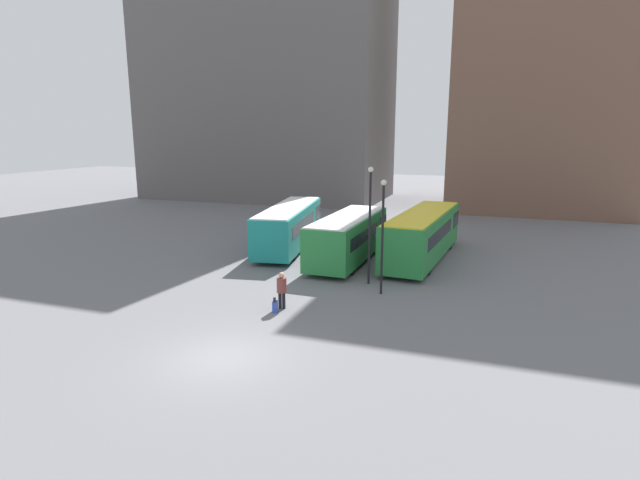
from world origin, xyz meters
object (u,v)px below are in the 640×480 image
bus_0 (290,225)px  bus_2 (423,233)px  lamp_post_0 (370,217)px  lamp_post_1 (383,228)px  traveler (282,287)px  suitcase (275,307)px  bus_1 (349,236)px

bus_0 → bus_2: (9.09, -0.12, 0.05)m
lamp_post_0 → lamp_post_1: bearing=-55.2°
traveler → suitcase: traveler is taller
bus_2 → lamp_post_0: 6.86m
lamp_post_0 → bus_1: bearing=118.7°
lamp_post_1 → suitcase: bearing=-133.3°
lamp_post_1 → lamp_post_0: bearing=124.8°
lamp_post_0 → lamp_post_1: lamp_post_0 is taller
bus_2 → lamp_post_0: bearing=167.8°
bus_2 → lamp_post_1: 7.96m
traveler → lamp_post_0: 6.26m
bus_2 → lamp_post_1: (-0.89, -7.73, 1.69)m
bus_0 → lamp_post_1: (8.20, -7.85, 1.74)m
traveler → lamp_post_0: bearing=-45.5°
bus_1 → bus_2: size_ratio=0.82×
bus_1 → suitcase: (-0.50, -9.82, -1.29)m
lamp_post_1 → bus_2: bearing=83.5°
bus_0 → suitcase: bearing=-169.5°
lamp_post_0 → lamp_post_1: (0.99, -1.43, -0.26)m
bus_0 → suitcase: (4.35, -11.93, -1.32)m
bus_0 → bus_1: bus_0 is taller
lamp_post_0 → lamp_post_1: 1.76m
traveler → bus_1: bearing=-19.1°
bus_0 → bus_2: bus_2 is taller
suitcase → lamp_post_0: size_ratio=0.12×
bus_1 → traveler: bearing=178.3°
suitcase → lamp_post_0: lamp_post_0 is taller
bus_1 → lamp_post_1: 6.88m
bus_2 → bus_0: bearing=93.7°
bus_1 → suitcase: size_ratio=13.07×
bus_0 → lamp_post_1: lamp_post_1 is taller
traveler → suitcase: 0.92m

